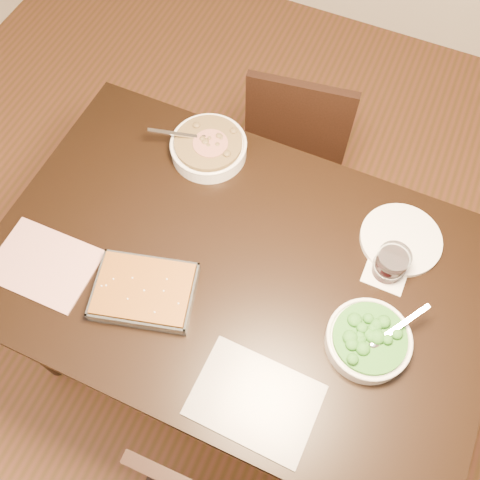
% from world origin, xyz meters
% --- Properties ---
extents(ground, '(4.00, 4.00, 0.00)m').
position_xyz_m(ground, '(0.00, 0.00, 0.00)').
color(ground, '#482F14').
rests_on(ground, ground).
extents(table, '(1.40, 0.90, 0.75)m').
position_xyz_m(table, '(0.00, 0.00, 0.65)').
color(table, black).
rests_on(table, ground).
extents(magazine_a, '(0.29, 0.21, 0.01)m').
position_xyz_m(magazine_a, '(-0.51, -0.21, 0.75)').
color(magazine_a, '#A02D30').
rests_on(magazine_a, table).
extents(magazine_b, '(0.31, 0.22, 0.01)m').
position_xyz_m(magazine_b, '(0.18, -0.31, 0.75)').
color(magazine_b, '#282930').
rests_on(magazine_b, table).
extents(coaster, '(0.12, 0.12, 0.00)m').
position_xyz_m(coaster, '(0.37, 0.16, 0.75)').
color(coaster, white).
rests_on(coaster, table).
extents(stew_bowl, '(0.25, 0.24, 0.09)m').
position_xyz_m(stew_bowl, '(-0.25, 0.32, 0.78)').
color(stew_bowl, white).
rests_on(stew_bowl, table).
extents(broccoli_bowl, '(0.22, 0.23, 0.09)m').
position_xyz_m(broccoli_bowl, '(0.39, -0.06, 0.78)').
color(broccoli_bowl, white).
rests_on(broccoli_bowl, table).
extents(baking_dish, '(0.31, 0.26, 0.05)m').
position_xyz_m(baking_dish, '(-0.20, -0.18, 0.77)').
color(baking_dish, silver).
rests_on(baking_dish, table).
extents(wine_tumbler, '(0.09, 0.09, 0.10)m').
position_xyz_m(wine_tumbler, '(0.37, 0.16, 0.81)').
color(wine_tumbler, black).
rests_on(wine_tumbler, coaster).
extents(dinner_plate, '(0.23, 0.23, 0.02)m').
position_xyz_m(dinner_plate, '(0.38, 0.27, 0.76)').
color(dinner_plate, white).
rests_on(dinner_plate, table).
extents(chair_far, '(0.43, 0.43, 0.81)m').
position_xyz_m(chair_far, '(-0.09, 0.76, 0.45)').
color(chair_far, black).
rests_on(chair_far, ground).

